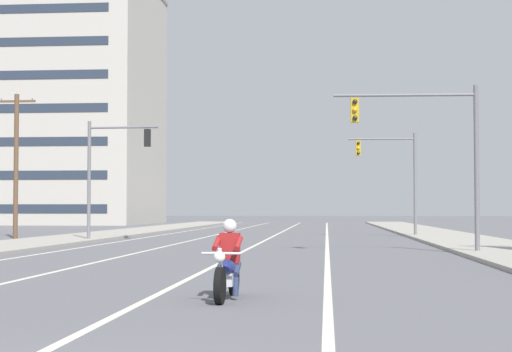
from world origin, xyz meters
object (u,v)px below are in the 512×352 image
(traffic_signal_mid_right, at_px, (396,169))
(apartment_building_far_left_block, at_px, (43,103))
(utility_pole_left_near, at_px, (16,163))
(traffic_signal_near_right, at_px, (434,142))
(traffic_signal_near_left, at_px, (108,163))
(motorcycle_with_rider, at_px, (228,267))

(traffic_signal_mid_right, height_order, apartment_building_far_left_block, apartment_building_far_left_block)
(traffic_signal_mid_right, distance_m, utility_pole_left_near, 22.02)
(apartment_building_far_left_block, bearing_deg, utility_pole_left_near, -72.18)
(traffic_signal_mid_right, bearing_deg, apartment_building_far_left_block, 131.08)
(traffic_signal_near_right, distance_m, traffic_signal_near_left, 18.68)
(traffic_signal_mid_right, xyz_separation_m, apartment_building_far_left_block, (-36.50, 41.87, 9.82))
(motorcycle_with_rider, distance_m, apartment_building_far_left_block, 83.43)
(traffic_signal_near_left, height_order, utility_pole_left_near, utility_pole_left_near)
(motorcycle_with_rider, xyz_separation_m, apartment_building_far_left_block, (-30.56, 76.48, 13.27))
(motorcycle_with_rider, xyz_separation_m, traffic_signal_near_right, (5.75, 15.63, 3.54))
(traffic_signal_near_left, distance_m, apartment_building_far_left_block, 55.11)
(apartment_building_far_left_block, bearing_deg, traffic_signal_near_left, -67.03)
(traffic_signal_near_right, xyz_separation_m, apartment_building_far_left_block, (-36.31, 60.85, 9.74))
(motorcycle_with_rider, xyz_separation_m, traffic_signal_near_left, (-9.40, 26.56, 3.44))
(traffic_signal_near_right, bearing_deg, traffic_signal_mid_right, 89.43)
(traffic_signal_near_right, relative_size, traffic_signal_near_left, 1.00)
(motorcycle_with_rider, height_order, traffic_signal_near_left, traffic_signal_near_left)
(apartment_building_far_left_block, bearing_deg, traffic_signal_mid_right, -48.92)
(utility_pole_left_near, relative_size, apartment_building_far_left_block, 0.29)
(traffic_signal_near_left, relative_size, traffic_signal_mid_right, 1.00)
(traffic_signal_near_left, bearing_deg, utility_pole_left_near, 152.36)
(traffic_signal_near_left, relative_size, apartment_building_far_left_block, 0.22)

